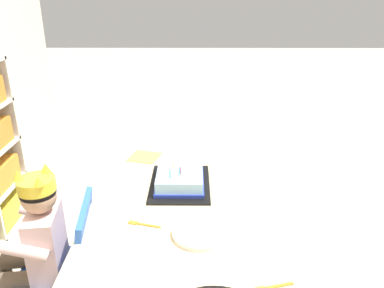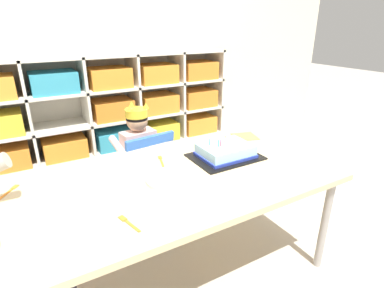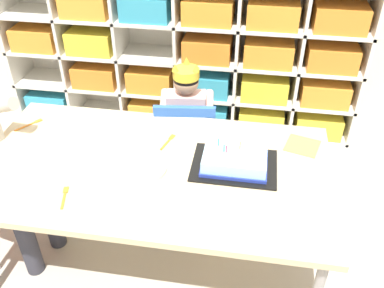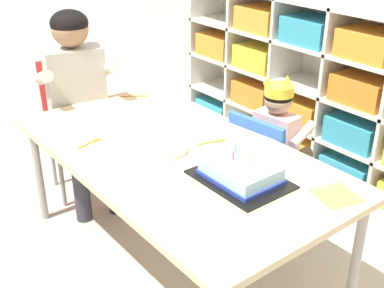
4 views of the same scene
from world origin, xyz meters
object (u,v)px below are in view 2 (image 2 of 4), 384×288
at_px(activity_table, 171,184).
at_px(classroom_chair_blue, 145,171).
at_px(birthday_cake_on_tray, 225,152).
at_px(fork_near_cake_tray, 128,223).
at_px(fork_at_table_front_edge, 8,192).
at_px(child_with_crown, 136,148).
at_px(fork_by_napkin, 161,160).
at_px(paper_plate_stack, 168,179).

bearing_deg(activity_table, classroom_chair_blue, 83.60).
relative_size(birthday_cake_on_tray, fork_near_cake_tray, 2.87).
height_order(activity_table, fork_at_table_front_edge, fork_at_table_front_edge).
height_order(child_with_crown, fork_near_cake_tray, child_with_crown).
bearing_deg(activity_table, fork_at_table_front_edge, 162.06).
relative_size(fork_by_napkin, fork_near_cake_tray, 1.03).
bearing_deg(paper_plate_stack, activity_table, 46.96).
distance_m(birthday_cake_on_tray, fork_near_cake_tray, 0.71).
xyz_separation_m(fork_at_table_front_edge, fork_near_cake_tray, (0.37, -0.46, -0.00)).
xyz_separation_m(child_with_crown, birthday_cake_on_tray, (0.31, -0.56, 0.11)).
bearing_deg(paper_plate_stack, child_with_crown, 83.26).
relative_size(child_with_crown, birthday_cake_on_tray, 2.19).
distance_m(activity_table, fork_at_table_front_edge, 0.70).
height_order(fork_by_napkin, fork_near_cake_tray, same).
relative_size(child_with_crown, paper_plate_stack, 3.92).
bearing_deg(classroom_chair_blue, paper_plate_stack, 73.76).
bearing_deg(birthday_cake_on_tray, paper_plate_stack, -167.32).
bearing_deg(classroom_chair_blue, fork_near_cake_tray, 57.96).
bearing_deg(child_with_crown, fork_near_cake_tray, 61.44).
bearing_deg(fork_by_napkin, child_with_crown, -166.00).
distance_m(child_with_crown, fork_by_napkin, 0.44).
height_order(activity_table, fork_near_cake_tray, fork_near_cake_tray).
relative_size(classroom_chair_blue, birthday_cake_on_tray, 1.74).
bearing_deg(birthday_cake_on_tray, activity_table, -171.53).
bearing_deg(fork_at_table_front_edge, fork_by_napkin, 123.19).
bearing_deg(birthday_cake_on_tray, fork_near_cake_tray, -155.22).
relative_size(paper_plate_stack, fork_at_table_front_edge, 1.62).
xyz_separation_m(child_with_crown, paper_plate_stack, (-0.08, -0.65, 0.09)).
height_order(paper_plate_stack, fork_by_napkin, paper_plate_stack).
xyz_separation_m(classroom_chair_blue, child_with_crown, (-0.01, 0.11, 0.13)).
xyz_separation_m(fork_by_napkin, fork_near_cake_tray, (-0.33, -0.43, -0.00)).
distance_m(activity_table, fork_by_napkin, 0.19).
xyz_separation_m(child_with_crown, fork_by_napkin, (-0.01, -0.43, 0.09)).
distance_m(activity_table, child_with_crown, 0.62).
bearing_deg(activity_table, fork_near_cake_tray, -140.21).
bearing_deg(fork_at_table_front_edge, fork_near_cake_tray, 74.73).
bearing_deg(birthday_cake_on_tray, fork_at_table_front_edge, 170.84).
xyz_separation_m(activity_table, fork_by_napkin, (0.03, 0.19, 0.04)).
bearing_deg(fork_near_cake_tray, birthday_cake_on_tray, 100.28).
bearing_deg(fork_near_cake_tray, child_with_crown, 143.90).
bearing_deg(activity_table, birthday_cake_on_tray, 8.47).
height_order(activity_table, birthday_cake_on_tray, birthday_cake_on_tray).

